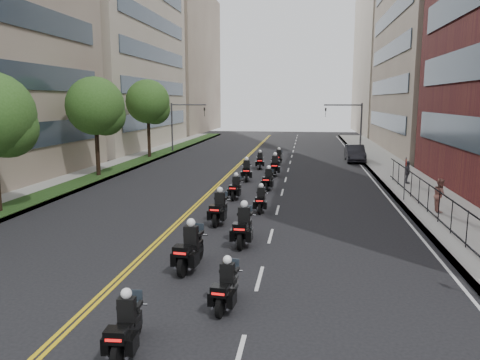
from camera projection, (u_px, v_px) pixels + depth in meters
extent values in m
plane|color=black|center=(107.00, 348.00, 11.26)|extent=(160.00, 160.00, 0.00)
cube|color=gray|center=(407.00, 181.00, 34.00)|extent=(4.00, 90.00, 0.15)
cube|color=gray|center=(95.00, 174.00, 37.29)|extent=(4.00, 90.00, 0.15)
cube|color=#183412|center=(104.00, 173.00, 37.17)|extent=(2.00, 90.00, 0.04)
cube|color=#333F4C|center=(479.00, 145.00, 25.34)|extent=(0.12, 25.80, 1.80)
cube|color=gray|center=(460.00, 18.00, 52.63)|extent=(15.00, 28.00, 30.00)
cube|color=#333F4C|center=(385.00, 121.00, 55.60)|extent=(0.12, 24.08, 1.80)
cube|color=#333F4C|center=(387.00, 86.00, 54.93)|extent=(0.12, 24.08, 1.80)
cube|color=#333F4C|center=(389.00, 51.00, 54.25)|extent=(0.12, 24.08, 1.80)
cube|color=#333F4C|center=(391.00, 15.00, 53.58)|extent=(0.12, 24.08, 1.80)
cube|color=#A89E87|center=(404.00, 59.00, 82.25)|extent=(15.00, 28.00, 26.00)
cube|color=#333F4C|center=(6.00, 139.00, 29.18)|extent=(0.12, 25.80, 1.80)
cube|color=#333F4C|center=(0.00, 74.00, 28.50)|extent=(0.12, 25.80, 1.80)
cube|color=#A89E87|center=(93.00, 10.00, 58.27)|extent=(16.00, 28.00, 34.00)
cube|color=#333F4C|center=(159.00, 119.00, 59.43)|extent=(0.12, 24.08, 1.80)
cube|color=#333F4C|center=(158.00, 87.00, 58.76)|extent=(0.12, 24.08, 1.80)
cube|color=#333F4C|center=(157.00, 55.00, 58.09)|extent=(0.12, 24.08, 1.80)
cube|color=#333F4C|center=(156.00, 21.00, 57.41)|extent=(0.12, 24.08, 1.80)
cube|color=gray|center=(165.00, 62.00, 88.22)|extent=(16.00, 28.00, 26.00)
cube|color=black|center=(446.00, 196.00, 21.19)|extent=(0.05, 28.00, 0.05)
cube|color=black|center=(444.00, 224.00, 21.41)|extent=(0.05, 28.00, 0.05)
sphere|color=#2B541C|center=(8.00, 128.00, 24.06)|extent=(3.08, 3.08, 3.08)
cylinder|color=black|center=(97.00, 145.00, 35.79)|extent=(0.32, 0.32, 5.11)
sphere|color=#2B541C|center=(95.00, 106.00, 35.30)|extent=(4.40, 4.40, 4.40)
sphere|color=#2B541C|center=(105.00, 116.00, 35.73)|extent=(3.08, 3.08, 3.08)
cylinder|color=black|center=(149.00, 132.00, 47.48)|extent=(0.32, 0.32, 5.39)
sphere|color=#2B541C|center=(148.00, 102.00, 46.96)|extent=(4.40, 4.40, 4.40)
sphere|color=#2B541C|center=(155.00, 109.00, 47.40)|extent=(3.08, 3.08, 3.08)
cylinder|color=#3F3F44|center=(361.00, 129.00, 50.34)|extent=(0.18, 0.18, 5.60)
cylinder|color=#3F3F44|center=(343.00, 105.00, 50.17)|extent=(4.00, 0.14, 0.14)
imported|color=black|center=(326.00, 112.00, 50.56)|extent=(0.16, 0.20, 1.00)
cylinder|color=#3F3F44|center=(172.00, 128.00, 53.22)|extent=(0.18, 0.18, 5.60)
cylinder|color=#3F3F44|center=(189.00, 105.00, 52.51)|extent=(4.00, 0.14, 0.14)
imported|color=black|center=(204.00, 112.00, 52.40)|extent=(0.16, 0.20, 1.00)
cylinder|color=black|center=(117.00, 355.00, 10.37)|extent=(0.17, 0.64, 0.63)
cylinder|color=black|center=(137.00, 324.00, 11.83)|extent=(0.17, 0.64, 0.63)
cube|color=black|center=(127.00, 328.00, 11.06)|extent=(0.47, 1.27, 0.37)
cube|color=silver|center=(128.00, 336.00, 11.14)|extent=(0.39, 0.53, 0.28)
cube|color=black|center=(116.00, 335.00, 10.29)|extent=(0.51, 0.42, 0.30)
cube|color=red|center=(113.00, 340.00, 10.10)|extent=(0.37, 0.05, 0.06)
cube|color=black|center=(127.00, 309.00, 11.02)|extent=(0.42, 0.29, 0.57)
sphere|color=white|center=(126.00, 293.00, 10.97)|extent=(0.27, 0.27, 0.27)
cylinder|color=black|center=(220.00, 307.00, 12.82)|extent=(0.19, 0.62, 0.62)
cylinder|color=black|center=(233.00, 287.00, 14.21)|extent=(0.19, 0.62, 0.62)
cube|color=black|center=(227.00, 288.00, 13.47)|extent=(0.50, 1.25, 0.36)
cube|color=silver|center=(227.00, 294.00, 13.55)|extent=(0.39, 0.53, 0.27)
cube|color=black|center=(220.00, 291.00, 12.74)|extent=(0.51, 0.43, 0.29)
cube|color=red|center=(218.00, 294.00, 12.56)|extent=(0.36, 0.06, 0.06)
cube|color=black|center=(227.00, 272.00, 13.44)|extent=(0.42, 0.29, 0.56)
sphere|color=white|center=(227.00, 260.00, 13.38)|extent=(0.26, 0.26, 0.26)
cylinder|color=black|center=(182.00, 267.00, 15.75)|extent=(0.22, 0.74, 0.73)
cylinder|color=black|center=(199.00, 251.00, 17.40)|extent=(0.22, 0.74, 0.73)
cube|color=black|center=(191.00, 250.00, 16.53)|extent=(0.59, 1.49, 0.43)
cube|color=silver|center=(191.00, 256.00, 16.62)|extent=(0.46, 0.63, 0.32)
cube|color=black|center=(182.00, 251.00, 15.66)|extent=(0.60, 0.50, 0.34)
cube|color=red|center=(180.00, 253.00, 15.45)|extent=(0.43, 0.07, 0.08)
cube|color=black|center=(191.00, 235.00, 16.49)|extent=(0.50, 0.35, 0.67)
sphere|color=white|center=(191.00, 223.00, 16.42)|extent=(0.31, 0.31, 0.31)
cylinder|color=black|center=(240.00, 241.00, 18.57)|extent=(0.18, 0.75, 0.74)
cylinder|color=black|center=(247.00, 229.00, 20.26)|extent=(0.18, 0.75, 0.74)
cube|color=black|center=(244.00, 228.00, 19.37)|extent=(0.51, 1.49, 0.44)
cube|color=silver|center=(244.00, 233.00, 19.46)|extent=(0.44, 0.61, 0.33)
cube|color=black|center=(240.00, 227.00, 18.48)|extent=(0.58, 0.48, 0.35)
cube|color=red|center=(239.00, 230.00, 18.26)|extent=(0.44, 0.05, 0.08)
cube|color=black|center=(244.00, 215.00, 19.33)|extent=(0.49, 0.32, 0.68)
sphere|color=white|center=(244.00, 204.00, 19.26)|extent=(0.32, 0.32, 0.32)
cylinder|color=black|center=(216.00, 220.00, 21.91)|extent=(0.18, 0.73, 0.72)
cylinder|color=black|center=(224.00, 212.00, 23.54)|extent=(0.18, 0.73, 0.72)
cube|color=black|center=(220.00, 210.00, 22.68)|extent=(0.51, 1.45, 0.42)
cube|color=silver|center=(220.00, 214.00, 22.77)|extent=(0.43, 0.60, 0.32)
cube|color=black|center=(216.00, 209.00, 21.82)|extent=(0.57, 0.47, 0.34)
cube|color=red|center=(214.00, 210.00, 21.60)|extent=(0.42, 0.05, 0.07)
cube|color=black|center=(220.00, 199.00, 22.64)|extent=(0.48, 0.32, 0.66)
sphere|color=white|center=(220.00, 190.00, 22.57)|extent=(0.31, 0.31, 0.31)
cylinder|color=black|center=(260.00, 209.00, 24.42)|extent=(0.13, 0.62, 0.62)
cylinder|color=black|center=(262.00, 203.00, 25.84)|extent=(0.13, 0.62, 0.62)
cube|color=black|center=(261.00, 201.00, 25.09)|extent=(0.39, 1.22, 0.36)
cube|color=silver|center=(261.00, 205.00, 25.16)|extent=(0.35, 0.50, 0.27)
cube|color=black|center=(260.00, 200.00, 24.34)|extent=(0.47, 0.38, 0.29)
cube|color=red|center=(259.00, 201.00, 24.16)|extent=(0.36, 0.03, 0.06)
cube|color=black|center=(261.00, 193.00, 25.05)|extent=(0.40, 0.26, 0.56)
sphere|color=white|center=(261.00, 186.00, 25.00)|extent=(0.26, 0.26, 0.26)
cylinder|color=black|center=(233.00, 196.00, 27.70)|extent=(0.17, 0.65, 0.64)
cylinder|color=black|center=(239.00, 191.00, 29.16)|extent=(0.17, 0.65, 0.64)
cube|color=black|center=(236.00, 189.00, 28.38)|extent=(0.48, 1.30, 0.38)
cube|color=silver|center=(236.00, 192.00, 28.47)|extent=(0.39, 0.54, 0.28)
cube|color=black|center=(233.00, 187.00, 27.62)|extent=(0.52, 0.43, 0.30)
cube|color=red|center=(233.00, 188.00, 27.43)|extent=(0.38, 0.05, 0.07)
cube|color=black|center=(236.00, 181.00, 28.35)|extent=(0.43, 0.29, 0.59)
sphere|color=white|center=(236.00, 175.00, 28.29)|extent=(0.27, 0.27, 0.27)
cylinder|color=black|center=(266.00, 187.00, 30.48)|extent=(0.20, 0.67, 0.66)
cylinder|color=black|center=(270.00, 183.00, 31.96)|extent=(0.20, 0.67, 0.66)
cube|color=black|center=(269.00, 181.00, 31.17)|extent=(0.53, 1.34, 0.39)
cube|color=silver|center=(269.00, 184.00, 31.26)|extent=(0.42, 0.57, 0.29)
cube|color=black|center=(267.00, 179.00, 30.39)|extent=(0.54, 0.45, 0.31)
cube|color=red|center=(266.00, 180.00, 30.20)|extent=(0.39, 0.07, 0.07)
cube|color=black|center=(269.00, 173.00, 31.14)|extent=(0.45, 0.31, 0.60)
sphere|color=white|center=(269.00, 167.00, 31.08)|extent=(0.28, 0.28, 0.28)
cylinder|color=black|center=(246.00, 178.00, 33.96)|extent=(0.22, 0.73, 0.71)
cylinder|color=black|center=(247.00, 174.00, 35.62)|extent=(0.22, 0.73, 0.71)
cube|color=black|center=(247.00, 172.00, 34.74)|extent=(0.59, 1.46, 0.42)
cube|color=silver|center=(247.00, 175.00, 34.83)|extent=(0.46, 0.62, 0.31)
cube|color=black|center=(246.00, 170.00, 33.87)|extent=(0.59, 0.50, 0.34)
cube|color=red|center=(246.00, 171.00, 33.66)|extent=(0.42, 0.08, 0.07)
cube|color=black|center=(247.00, 165.00, 34.70)|extent=(0.49, 0.34, 0.65)
sphere|color=white|center=(247.00, 159.00, 34.64)|extent=(0.30, 0.30, 0.30)
cylinder|color=black|center=(274.00, 172.00, 36.28)|extent=(0.17, 0.75, 0.75)
cylinder|color=black|center=(275.00, 169.00, 38.00)|extent=(0.17, 0.75, 0.75)
cube|color=black|center=(275.00, 167.00, 37.09)|extent=(0.49, 1.49, 0.44)
cube|color=silver|center=(275.00, 170.00, 37.19)|extent=(0.43, 0.61, 0.33)
cube|color=black|center=(275.00, 165.00, 36.19)|extent=(0.58, 0.47, 0.35)
cube|color=red|center=(274.00, 166.00, 35.96)|extent=(0.44, 0.04, 0.08)
cube|color=black|center=(275.00, 160.00, 37.05)|extent=(0.49, 0.32, 0.68)
sphere|color=white|center=(275.00, 154.00, 36.98)|extent=(0.32, 0.32, 0.32)
cylinder|color=black|center=(260.00, 166.00, 40.10)|extent=(0.19, 0.67, 0.66)
cylinder|color=black|center=(260.00, 164.00, 41.63)|extent=(0.19, 0.67, 0.66)
cube|color=black|center=(260.00, 162.00, 40.82)|extent=(0.51, 1.34, 0.39)
cube|color=silver|center=(260.00, 164.00, 40.91)|extent=(0.41, 0.56, 0.29)
cube|color=black|center=(260.00, 160.00, 40.02)|extent=(0.54, 0.45, 0.31)
cube|color=red|center=(260.00, 161.00, 39.82)|extent=(0.39, 0.06, 0.07)
cube|color=black|center=(260.00, 156.00, 40.79)|extent=(0.45, 0.30, 0.60)
sphere|color=white|center=(260.00, 151.00, 40.73)|extent=(0.28, 0.28, 0.28)
cylinder|color=black|center=(277.00, 162.00, 42.54)|extent=(0.20, 0.66, 0.65)
cylinder|color=black|center=(280.00, 160.00, 44.01)|extent=(0.20, 0.66, 0.65)
cube|color=black|center=(279.00, 158.00, 43.23)|extent=(0.53, 1.33, 0.38)
cube|color=silver|center=(279.00, 161.00, 43.31)|extent=(0.41, 0.56, 0.29)
cube|color=black|center=(277.00, 157.00, 42.46)|extent=(0.53, 0.45, 0.31)
cube|color=red|center=(277.00, 157.00, 42.27)|extent=(0.38, 0.07, 0.07)
cube|color=black|center=(279.00, 153.00, 43.19)|extent=(0.45, 0.31, 0.59)
sphere|color=white|center=(279.00, 149.00, 43.13)|extent=(0.28, 0.28, 0.28)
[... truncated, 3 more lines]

